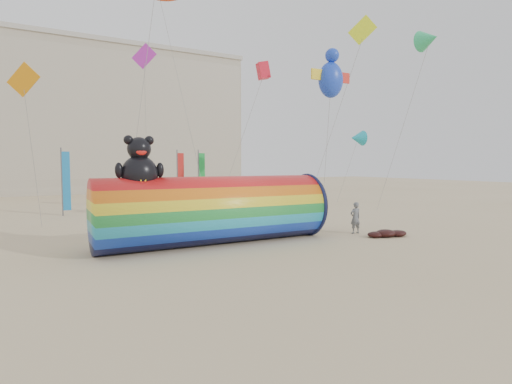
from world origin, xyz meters
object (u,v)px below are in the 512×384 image
kite_handler (355,218)px  fabric_bundle (388,233)px  hotel_building (20,117)px  windsock_assembly (214,208)px

kite_handler → fabric_bundle: size_ratio=0.68×
hotel_building → fabric_bundle: 52.76m
kite_handler → fabric_bundle: kite_handler is taller
windsock_assembly → kite_handler: bearing=-8.3°
hotel_building → windsock_assembly: size_ratio=5.26×
kite_handler → windsock_assembly: bearing=-3.6°
hotel_building → fabric_bundle: bearing=-69.0°
hotel_building → kite_handler: size_ratio=33.70×
windsock_assembly → kite_handler: (8.14, -1.18, -0.86)m
windsock_assembly → fabric_bundle: size_ratio=4.39×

